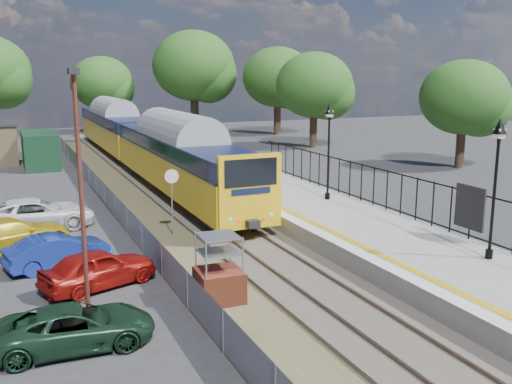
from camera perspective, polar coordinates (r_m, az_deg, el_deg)
ground at (r=20.57m, az=2.88°, el=-7.75°), size 120.00×120.00×0.00m
track_bed at (r=29.03m, az=-6.53°, el=-1.82°), size 5.90×80.00×0.29m
platform at (r=29.14m, az=3.25°, el=-0.99°), size 5.00×70.00×0.90m
platform_edge at (r=28.19m, az=-0.48°, el=-0.46°), size 0.90×70.00×0.01m
victorian_lamp_south at (r=19.66m, az=23.00°, el=3.33°), size 0.44×0.44×4.60m
victorian_lamp_north at (r=27.33m, az=7.32°, el=6.27°), size 0.44×0.44×4.60m
palisade_fence at (r=25.32m, az=13.99°, el=-0.06°), size 0.12×26.00×2.00m
wire_fence at (r=30.32m, az=-14.61°, el=-0.56°), size 0.06×52.00×1.20m
tree_line at (r=60.18m, az=-14.30°, el=11.14°), size 56.80×43.80×11.88m
train at (r=42.02m, az=-11.64°, el=5.32°), size 2.82×40.83×3.51m
brick_plinth at (r=17.45m, az=-3.72°, el=-7.77°), size 1.39×1.39×2.15m
speed_sign at (r=24.34m, az=-8.41°, el=0.12°), size 0.59×0.15×2.93m
carpark_lamp at (r=15.33m, az=-17.13°, el=0.43°), size 0.25×0.50×6.99m
car_green at (r=15.56m, az=-17.57°, el=-12.74°), size 4.04×1.99×1.10m
car_red at (r=19.41m, az=-15.46°, el=-7.36°), size 4.08×2.72×1.29m
car_blue at (r=21.84m, az=-19.19°, el=-5.57°), size 3.87×2.14×1.21m
car_yellow at (r=24.30m, az=-23.39°, el=-3.98°), size 5.06×3.67×1.36m
car_white at (r=27.30m, az=-21.21°, el=-2.10°), size 5.21×2.65×1.41m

